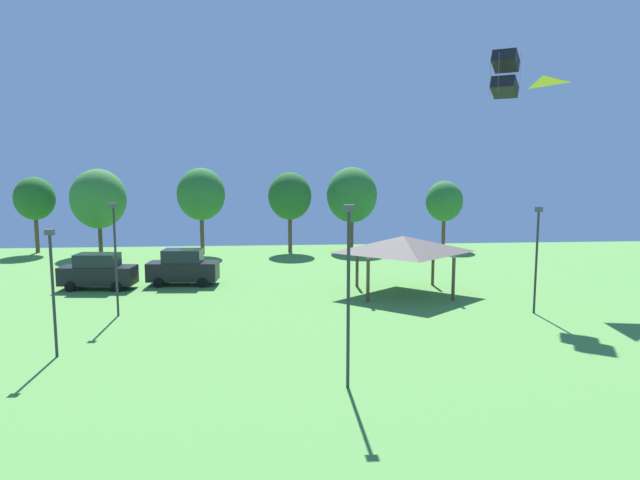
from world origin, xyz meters
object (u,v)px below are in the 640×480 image
at_px(parked_car_second_from_left, 183,267).
at_px(treeline_tree_3, 290,196).
at_px(park_pavilion, 403,244).
at_px(treeline_tree_4, 352,195).
at_px(kite_flying_6, 527,105).
at_px(light_post_0, 537,254).
at_px(light_post_2, 348,287).
at_px(light_post_1, 53,285).
at_px(kite_flying_3, 505,74).
at_px(treeline_tree_2, 201,194).
at_px(light_post_3, 115,253).
at_px(treeline_tree_5, 444,201).
at_px(parked_car_leftmost, 98,272).
at_px(treeline_tree_1, 98,199).
at_px(treeline_tree_0, 35,199).

bearing_deg(parked_car_second_from_left, treeline_tree_3, 66.16).
height_order(park_pavilion, treeline_tree_4, treeline_tree_4).
bearing_deg(kite_flying_6, light_post_0, -108.41).
relative_size(park_pavilion, treeline_tree_3, 0.90).
bearing_deg(kite_flying_6, light_post_2, -128.81).
bearing_deg(light_post_1, kite_flying_3, 23.90).
bearing_deg(light_post_0, light_post_2, -140.10).
height_order(park_pavilion, light_post_0, light_post_0).
bearing_deg(treeline_tree_3, treeline_tree_2, -174.95).
bearing_deg(parked_car_second_from_left, light_post_1, -97.75).
height_order(light_post_0, treeline_tree_2, treeline_tree_2).
height_order(kite_flying_6, light_post_1, kite_flying_6).
relative_size(light_post_1, light_post_3, 0.89).
height_order(light_post_2, treeline_tree_5, light_post_2).
distance_m(parked_car_leftmost, light_post_1, 13.76).
distance_m(light_post_3, treeline_tree_4, 28.07).
height_order(light_post_1, light_post_2, light_post_2).
height_order(treeline_tree_1, treeline_tree_3, treeline_tree_1).
distance_m(light_post_0, treeline_tree_3, 26.56).
bearing_deg(treeline_tree_1, kite_flying_6, -25.72).
distance_m(light_post_1, treeline_tree_1, 29.43).
height_order(parked_car_second_from_left, light_post_0, light_post_0).
relative_size(light_post_0, light_post_2, 0.87).
relative_size(treeline_tree_2, treeline_tree_5, 1.19).
distance_m(light_post_2, treeline_tree_1, 37.63).
distance_m(treeline_tree_1, treeline_tree_5, 31.97).
bearing_deg(treeline_tree_1, treeline_tree_3, -0.11).
distance_m(kite_flying_6, parked_car_second_from_left, 25.07).
height_order(kite_flying_3, parked_car_leftmost, kite_flying_3).
relative_size(kite_flying_3, kite_flying_6, 0.79).
bearing_deg(light_post_2, treeline_tree_5, 68.03).
relative_size(parked_car_leftmost, light_post_3, 0.81).
height_order(park_pavilion, light_post_2, light_post_2).
xyz_separation_m(kite_flying_3, treeline_tree_3, (-12.34, 18.45, -8.18)).
bearing_deg(kite_flying_6, treeline_tree_3, 134.30).
distance_m(kite_flying_6, treeline_tree_4, 20.14).
xyz_separation_m(kite_flying_6, park_pavilion, (-8.61, -2.45, -8.76)).
bearing_deg(light_post_0, park_pavilion, 137.64).
xyz_separation_m(light_post_3, treeline_tree_2, (1.83, 21.38, 1.97)).
height_order(light_post_2, light_post_3, light_post_2).
relative_size(parked_car_leftmost, treeline_tree_2, 0.63).
relative_size(parked_car_second_from_left, treeline_tree_1, 0.62).
height_order(kite_flying_6, treeline_tree_3, kite_flying_6).
height_order(treeline_tree_3, treeline_tree_5, treeline_tree_3).
xyz_separation_m(parked_car_leftmost, treeline_tree_0, (-10.29, 16.46, 3.80)).
distance_m(light_post_0, treeline_tree_0, 43.35).
bearing_deg(light_post_0, treeline_tree_4, 105.02).
bearing_deg(light_post_3, treeline_tree_0, 119.71).
distance_m(parked_car_second_from_left, light_post_3, 8.42).
relative_size(light_post_2, treeline_tree_3, 0.90).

